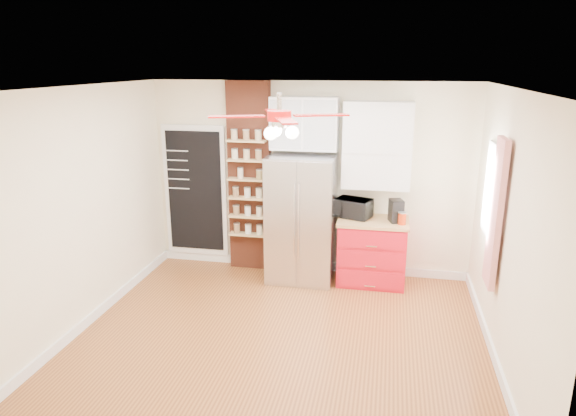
% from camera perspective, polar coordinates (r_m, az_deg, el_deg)
% --- Properties ---
extents(floor, '(4.50, 4.50, 0.00)m').
position_cam_1_polar(floor, '(5.88, -0.85, -14.07)').
color(floor, '#975926').
rests_on(floor, ground).
extents(ceiling, '(4.50, 4.50, 0.00)m').
position_cam_1_polar(ceiling, '(5.10, -0.98, 13.23)').
color(ceiling, white).
rests_on(ceiling, wall_back).
extents(wall_back, '(4.50, 0.02, 2.70)m').
position_cam_1_polar(wall_back, '(7.24, 2.42, 3.23)').
color(wall_back, '#FBF4CA').
rests_on(wall_back, floor).
extents(wall_front, '(4.50, 0.02, 2.70)m').
position_cam_1_polar(wall_front, '(3.54, -7.85, -10.92)').
color(wall_front, '#FBF4CA').
rests_on(wall_front, floor).
extents(wall_left, '(0.02, 4.00, 2.70)m').
position_cam_1_polar(wall_left, '(6.19, -21.72, -0.11)').
color(wall_left, '#FBF4CA').
rests_on(wall_left, floor).
extents(wall_right, '(0.02, 4.00, 2.70)m').
position_cam_1_polar(wall_right, '(5.36, 23.37, -2.70)').
color(wall_right, '#FBF4CA').
rests_on(wall_right, floor).
extents(chalkboard, '(0.95, 0.05, 1.95)m').
position_cam_1_polar(chalkboard, '(7.70, -10.26, 1.85)').
color(chalkboard, white).
rests_on(chalkboard, wall_back).
extents(brick_pillar, '(0.60, 0.16, 2.70)m').
position_cam_1_polar(brick_pillar, '(7.34, -4.27, 3.37)').
color(brick_pillar, brown).
rests_on(brick_pillar, floor).
extents(fridge, '(0.90, 0.70, 1.75)m').
position_cam_1_polar(fridge, '(7.01, 1.50, -1.20)').
color(fridge, '#B6B6BB').
rests_on(fridge, floor).
extents(upper_glass_cabinet, '(0.90, 0.35, 0.70)m').
position_cam_1_polar(upper_glass_cabinet, '(6.94, 1.85, 9.39)').
color(upper_glass_cabinet, white).
rests_on(upper_glass_cabinet, wall_back).
extents(red_cabinet, '(0.94, 0.64, 0.90)m').
position_cam_1_polar(red_cabinet, '(7.11, 9.30, -4.77)').
color(red_cabinet, red).
rests_on(red_cabinet, floor).
extents(upper_shelf_unit, '(0.90, 0.30, 1.15)m').
position_cam_1_polar(upper_shelf_unit, '(6.91, 9.88, 6.83)').
color(upper_shelf_unit, white).
rests_on(upper_shelf_unit, wall_back).
extents(window, '(0.04, 0.75, 1.05)m').
position_cam_1_polar(window, '(6.15, 21.75, 1.71)').
color(window, white).
rests_on(window, wall_right).
extents(curtain, '(0.06, 0.40, 1.55)m').
position_cam_1_polar(curtain, '(5.64, 22.09, -0.59)').
color(curtain, red).
rests_on(curtain, wall_right).
extents(ceiling_fan, '(1.40, 1.40, 0.44)m').
position_cam_1_polar(ceiling_fan, '(5.12, -0.97, 10.14)').
color(ceiling_fan, silver).
rests_on(ceiling_fan, ceiling).
extents(toaster_oven, '(0.54, 0.45, 0.26)m').
position_cam_1_polar(toaster_oven, '(7.02, 7.28, -0.00)').
color(toaster_oven, black).
rests_on(toaster_oven, red_cabinet).
extents(coffee_maker, '(0.21, 0.25, 0.30)m').
position_cam_1_polar(coffee_maker, '(6.90, 11.91, -0.31)').
color(coffee_maker, black).
rests_on(coffee_maker, red_cabinet).
extents(canister_left, '(0.13, 0.13, 0.15)m').
position_cam_1_polar(canister_left, '(6.83, 12.56, -1.17)').
color(canister_left, '#A82609').
rests_on(canister_left, red_cabinet).
extents(canister_right, '(0.12, 0.12, 0.15)m').
position_cam_1_polar(canister_right, '(6.94, 11.84, -0.84)').
color(canister_right, red).
rests_on(canister_right, red_cabinet).
extents(pantry_jar_oats, '(0.09, 0.09, 0.14)m').
position_cam_1_polar(pantry_jar_oats, '(7.19, -5.31, 3.85)').
color(pantry_jar_oats, beige).
rests_on(pantry_jar_oats, brick_pillar).
extents(pantry_jar_beans, '(0.11, 0.11, 0.12)m').
position_cam_1_polar(pantry_jar_beans, '(7.12, -3.18, 3.71)').
color(pantry_jar_beans, olive).
rests_on(pantry_jar_beans, brick_pillar).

